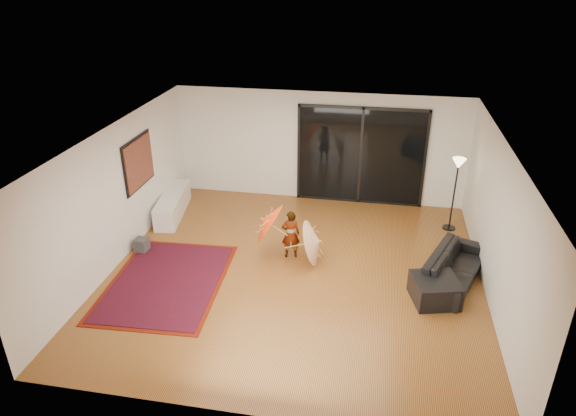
% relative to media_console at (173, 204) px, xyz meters
% --- Properties ---
extents(floor, '(7.00, 7.00, 0.00)m').
position_rel_media_console_xyz_m(floor, '(3.25, -1.96, -0.26)').
color(floor, olive).
rests_on(floor, ground).
extents(ceiling, '(7.00, 7.00, 0.00)m').
position_rel_media_console_xyz_m(ceiling, '(3.25, -1.96, 2.44)').
color(ceiling, white).
rests_on(ceiling, wall_back).
extents(wall_back, '(7.00, 0.00, 7.00)m').
position_rel_media_console_xyz_m(wall_back, '(3.25, 1.54, 1.09)').
color(wall_back, silver).
rests_on(wall_back, floor).
extents(wall_front, '(7.00, 0.00, 7.00)m').
position_rel_media_console_xyz_m(wall_front, '(3.25, -5.46, 1.09)').
color(wall_front, silver).
rests_on(wall_front, floor).
extents(wall_left, '(0.00, 7.00, 7.00)m').
position_rel_media_console_xyz_m(wall_left, '(-0.25, -1.96, 1.09)').
color(wall_left, silver).
rests_on(wall_left, floor).
extents(wall_right, '(0.00, 7.00, 7.00)m').
position_rel_media_console_xyz_m(wall_right, '(6.75, -1.96, 1.09)').
color(wall_right, silver).
rests_on(wall_right, floor).
extents(sliding_door, '(3.06, 0.07, 2.40)m').
position_rel_media_console_xyz_m(sliding_door, '(4.25, 1.50, 0.94)').
color(sliding_door, black).
rests_on(sliding_door, wall_back).
extents(painting, '(0.04, 1.28, 1.08)m').
position_rel_media_console_xyz_m(painting, '(-0.21, -0.96, 1.39)').
color(painting, black).
rests_on(painting, wall_left).
extents(media_console, '(0.74, 1.91, 0.52)m').
position_rel_media_console_xyz_m(media_console, '(0.00, 0.00, 0.00)').
color(media_console, white).
rests_on(media_console, floor).
extents(speaker, '(0.27, 0.27, 0.29)m').
position_rel_media_console_xyz_m(speaker, '(0.00, -1.73, -0.12)').
color(speaker, '#424244').
rests_on(speaker, floor).
extents(persian_rug, '(2.20, 2.98, 0.02)m').
position_rel_media_console_xyz_m(persian_rug, '(0.94, -2.72, -0.25)').
color(persian_rug, '#621508').
rests_on(persian_rug, floor).
extents(sofa, '(1.47, 2.14, 0.58)m').
position_rel_media_console_xyz_m(sofa, '(6.20, -1.70, 0.03)').
color(sofa, black).
rests_on(sofa, floor).
extents(ottoman, '(0.92, 0.92, 0.43)m').
position_rel_media_console_xyz_m(ottoman, '(5.81, -2.41, -0.04)').
color(ottoman, black).
rests_on(ottoman, floor).
extents(floor_lamp, '(0.29, 0.29, 1.67)m').
position_rel_media_console_xyz_m(floor_lamp, '(6.35, 0.44, 1.06)').
color(floor_lamp, black).
rests_on(floor_lamp, floor).
extents(child, '(0.42, 0.33, 1.02)m').
position_rel_media_console_xyz_m(child, '(3.06, -1.38, 0.25)').
color(child, '#999999').
rests_on(child, floor).
extents(parasol_orange, '(0.63, 0.89, 0.90)m').
position_rel_media_console_xyz_m(parasol_orange, '(2.51, -1.43, 0.48)').
color(parasol_orange, '#FF400D').
rests_on(parasol_orange, child).
extents(parasol_white, '(0.53, 0.91, 0.93)m').
position_rel_media_console_xyz_m(parasol_white, '(3.66, -1.53, 0.25)').
color(parasol_white, white).
rests_on(parasol_white, floor).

